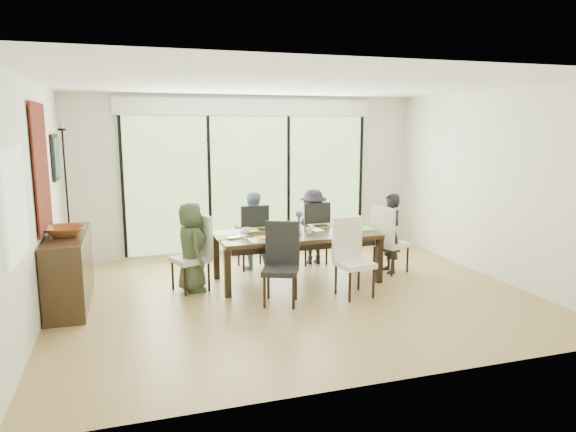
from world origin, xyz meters
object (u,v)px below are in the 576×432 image
object	(u,v)px
laptop	(239,237)
person_left_end	(191,247)
cup_a	(246,231)
cup_b	(309,231)
person_far_right	(313,227)
chair_near_right	(355,258)
chair_near_left	(281,264)
person_right_end	(390,233)
chair_left_end	(190,254)
chair_far_left	(252,236)
person_far_left	(252,230)
chair_right_end	(391,239)
chair_far_right	(313,232)
bowl	(65,231)
table_top	(297,235)
cup_c	(346,225)
sideboard	(69,269)
vase	(299,228)

from	to	relation	value
laptop	person_left_end	bearing A→B (deg)	148.50
cup_a	cup_b	size ratio (longest dim) A/B	1.24
person_far_right	laptop	bearing A→B (deg)	34.20
chair_near_right	person_far_right	xyz separation A→B (m)	(0.05, 1.70, 0.09)
chair_near_left	person_right_end	distance (m)	2.16
chair_left_end	person_far_right	size ratio (longest dim) A/B	0.85
chair_far_left	person_far_left	world-z (taller)	person_far_left
chair_far_left	cup_b	distance (m)	1.15
chair_near_left	person_left_end	distance (m)	1.31
person_far_left	cup_a	size ratio (longest dim) A/B	10.40
chair_right_end	person_right_end	world-z (taller)	person_right_end
person_far_left	person_right_end	bearing A→B (deg)	161.31
chair_far_right	person_far_right	bearing A→B (deg)	90.95
chair_far_left	chair_near_right	world-z (taller)	same
person_far_right	person_left_end	bearing A→B (deg)	22.85
chair_far_left	laptop	world-z (taller)	chair_far_left
person_right_end	person_far_left	size ratio (longest dim) A/B	1.00
person_right_end	cup_a	size ratio (longest dim) A/B	10.40
person_left_end	bowl	world-z (taller)	person_left_end
table_top	chair_right_end	world-z (taller)	chair_right_end
cup_c	chair_near_left	bearing A→B (deg)	-143.27
cup_c	person_right_end	bearing A→B (deg)	-8.37
person_far_right	sideboard	xyz separation A→B (m)	(-3.53, -0.93, -0.15)
chair_far_left	sideboard	distance (m)	2.71
chair_near_left	chair_near_right	size ratio (longest dim) A/B	1.00
person_right_end	person_far_left	world-z (taller)	same
chair_right_end	chair_near_left	distance (m)	2.18
chair_far_right	cup_b	bearing A→B (deg)	68.12
chair_right_end	sideboard	distance (m)	4.49
person_far_left	person_far_right	xyz separation A→B (m)	(1.00, 0.00, 0.00)
laptop	cup_c	world-z (taller)	cup_c
person_right_end	bowl	size ratio (longest dim) A/B	2.55
person_right_end	person_far_right	xyz separation A→B (m)	(-0.93, 0.83, 0.00)
person_far_right	sideboard	world-z (taller)	person_far_right
vase	person_far_right	bearing A→B (deg)	57.34
cup_b	chair_near_left	bearing A→B (deg)	-130.17
chair_far_right	laptop	bearing A→B (deg)	35.11
chair_near_right	cup_b	size ratio (longest dim) A/B	11.00
vase	cup_b	distance (m)	0.18
person_left_end	person_right_end	xyz separation A→B (m)	(2.96, 0.00, 0.00)
chair_far_right	person_far_right	size ratio (longest dim) A/B	0.85
chair_near_left	cup_c	world-z (taller)	chair_near_left
chair_near_left	cup_b	xyz separation A→B (m)	(0.65, 0.77, 0.23)
chair_right_end	laptop	bearing A→B (deg)	71.58
chair_right_end	person_left_end	distance (m)	2.98
chair_near_right	chair_far_left	bearing A→B (deg)	111.84
chair_right_end	cup_c	distance (m)	0.74
chair_far_right	chair_near_left	distance (m)	2.02
person_far_left	bowl	xyz separation A→B (m)	(-2.53, -1.03, 0.35)
person_left_end	person_far_left	size ratio (longest dim) A/B	1.00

